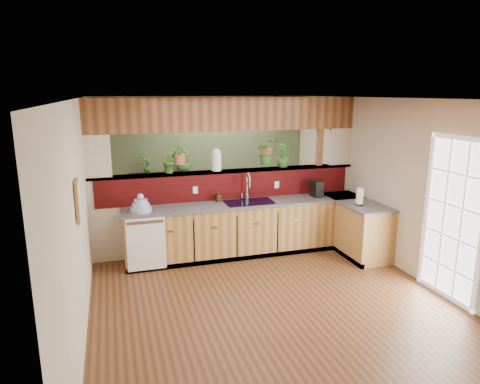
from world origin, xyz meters
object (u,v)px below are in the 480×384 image
object	(u,v)px
faucet	(247,185)
shelving_console	(169,198)
paper_towel	(360,197)
glass_jar	(216,160)
coffee_maker	(317,189)
soap_dispenser	(218,196)
dish_stack	(141,206)

from	to	relation	value
faucet	shelving_console	bearing A→B (deg)	116.22
paper_towel	glass_jar	bearing A→B (deg)	153.03
faucet	glass_jar	size ratio (longest dim) A/B	1.25
coffee_maker	glass_jar	distance (m)	1.83
soap_dispenser	shelving_console	distance (m)	2.22
faucet	glass_jar	xyz separation A→B (m)	(-0.48, 0.22, 0.43)
shelving_console	soap_dispenser	bearing A→B (deg)	-55.72
faucet	glass_jar	distance (m)	0.68
shelving_console	dish_stack	bearing A→B (deg)	-87.77
dish_stack	shelving_console	world-z (taller)	dish_stack
dish_stack	glass_jar	world-z (taller)	glass_jar
shelving_console	paper_towel	bearing A→B (deg)	-28.31
soap_dispenser	shelving_console	size ratio (longest dim) A/B	0.11
glass_jar	coffee_maker	bearing A→B (deg)	-11.92
coffee_maker	faucet	bearing A→B (deg)	172.06
coffee_maker	glass_jar	xyz separation A→B (m)	(-1.71, 0.36, 0.55)
dish_stack	soap_dispenser	xyz separation A→B (m)	(1.28, 0.25, 0.00)
paper_towel	shelving_console	size ratio (longest dim) A/B	0.18
soap_dispenser	faucet	bearing A→B (deg)	-2.55
glass_jar	soap_dispenser	bearing A→B (deg)	-96.05
dish_stack	shelving_console	bearing A→B (deg)	72.52
soap_dispenser	coffee_maker	size ratio (longest dim) A/B	0.63
soap_dispenser	paper_towel	world-z (taller)	paper_towel
dish_stack	faucet	bearing A→B (deg)	7.23
coffee_maker	paper_towel	bearing A→B (deg)	-61.91
soap_dispenser	coffee_maker	distance (m)	1.74
dish_stack	shelving_console	size ratio (longest dim) A/B	0.20
faucet	shelving_console	size ratio (longest dim) A/B	0.29
faucet	glass_jar	world-z (taller)	glass_jar
soap_dispenser	coffee_maker	xyz separation A→B (m)	(1.73, -0.16, 0.04)
faucet	paper_towel	xyz separation A→B (m)	(1.63, -0.85, -0.12)
soap_dispenser	paper_towel	bearing A→B (deg)	-22.36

